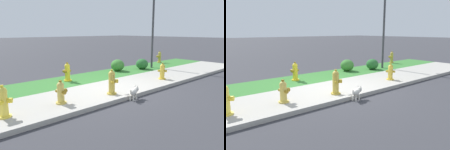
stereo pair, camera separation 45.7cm
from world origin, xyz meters
The scene contains 13 objects.
ground_plane centered at (0.00, 0.00, 0.00)m, with size 120.00×120.00×0.00m, color #38383D.
sidewalk_pavement centered at (0.00, 0.00, 0.01)m, with size 18.00×2.20×0.01m, color #ADA89E.
grass_verge centered at (0.00, 2.05, 0.00)m, with size 18.00×1.89×0.01m, color #387A33.
street_curb centered at (0.00, -1.18, 0.06)m, with size 18.00×0.16×0.12m, color #ADA89E.
fire_hydrant_at_driveway centered at (2.55, -0.31, 0.33)m, with size 0.34×0.35×0.68m.
fire_hydrant_by_grass_verge centered at (6.44, 2.60, 0.35)m, with size 0.37×0.33×0.72m.
fire_hydrant_near_corner centered at (-2.08, -0.23, 0.31)m, with size 0.35×0.38×0.66m.
fire_hydrant_across_street centered at (-0.45, -0.51, 0.39)m, with size 0.35×0.37×0.80m.
fire_hydrant_far_end centered at (-0.50, 2.05, 0.36)m, with size 0.38×0.36×0.75m.
small_white_dog centered at (-0.33, -1.33, 0.23)m, with size 0.47×0.28×0.40m.
street_lamp centered at (4.59, 1.79, 3.24)m, with size 0.32×0.32×4.94m.
shrub_bush_far_verge centered at (2.52, 2.31, 0.28)m, with size 0.67×0.67×0.57m.
shrub_bush_mid_verge centered at (3.85, 1.85, 0.27)m, with size 0.63×0.63×0.53m.
Camera 2 is at (-4.58, -5.70, 1.97)m, focal length 35.00 mm.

